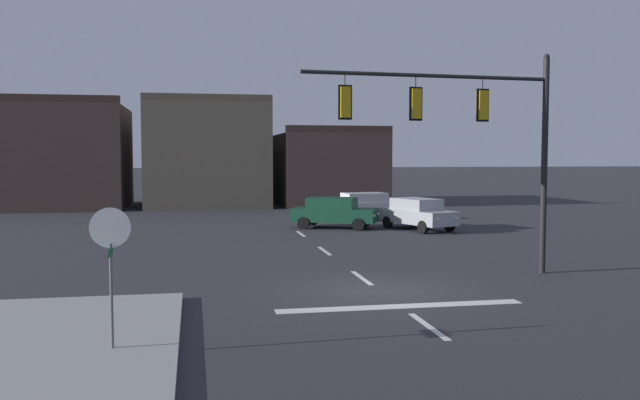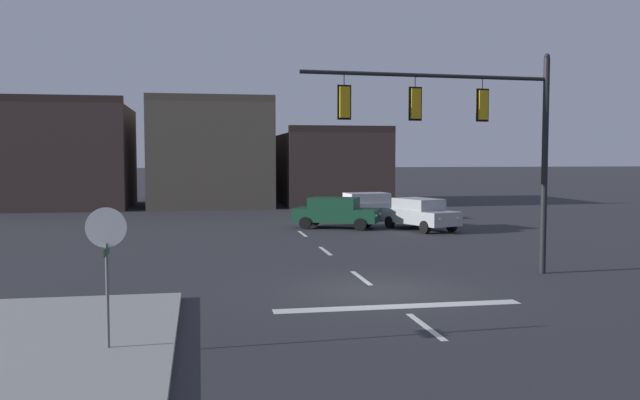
{
  "view_description": "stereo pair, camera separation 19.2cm",
  "coord_description": "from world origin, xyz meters",
  "views": [
    {
      "loc": [
        -5.12,
        -17.92,
        3.8
      ],
      "look_at": [
        -0.88,
        4.37,
        2.29
      ],
      "focal_mm": 37.39,
      "sensor_mm": 36.0,
      "label": 1
    },
    {
      "loc": [
        -4.93,
        -17.96,
        3.8
      ],
      "look_at": [
        -0.88,
        4.37,
        2.29
      ],
      "focal_mm": 37.39,
      "sensor_mm": 36.0,
      "label": 2
    }
  ],
  "objects": [
    {
      "name": "car_lot_farside",
      "position": [
        6.19,
        14.63,
        0.86
      ],
      "size": [
        3.19,
        4.75,
        1.61
      ],
      "color": "#9EA0A5",
      "rests_on": "ground"
    },
    {
      "name": "lane_centreline",
      "position": [
        0.0,
        2.0,
        0.0
      ],
      "size": [
        0.16,
        26.4,
        0.01
      ],
      "color": "silver",
      "rests_on": "ground"
    },
    {
      "name": "building_row",
      "position": [
        -6.33,
        34.19,
        3.51
      ],
      "size": [
        30.48,
        11.52,
        8.08
      ],
      "color": "#473833",
      "rests_on": "ground"
    },
    {
      "name": "car_lot_middle",
      "position": [
        2.11,
        16.17,
        0.86
      ],
      "size": [
        4.75,
        3.53,
        1.61
      ],
      "color": "#143D28",
      "rests_on": "ground"
    },
    {
      "name": "sidewalk_near_corner",
      "position": [
        -7.94,
        -4.0,
        0.07
      ],
      "size": [
        5.0,
        8.0,
        0.15
      ],
      "primitive_type": "cube",
      "color": "gray",
      "rests_on": "ground"
    },
    {
      "name": "ground_plane",
      "position": [
        0.0,
        0.0,
        0.0
      ],
      "size": [
        400.0,
        400.0,
        0.0
      ],
      "primitive_type": "plane",
      "color": "#2B2B30"
    },
    {
      "name": "signal_mast_near_side",
      "position": [
        3.38,
        1.61,
        4.77
      ],
      "size": [
        8.13,
        0.7,
        7.04
      ],
      "color": "black",
      "rests_on": "ground"
    },
    {
      "name": "stop_sign",
      "position": [
        -6.67,
        -4.95,
        2.14
      ],
      "size": [
        0.76,
        0.64,
        2.83
      ],
      "color": "#56565B",
      "rests_on": "ground"
    },
    {
      "name": "stop_bar_paint",
      "position": [
        0.0,
        -2.0,
        0.0
      ],
      "size": [
        6.4,
        0.5,
        0.01
      ],
      "primitive_type": "cube",
      "color": "silver",
      "rests_on": "ground"
    },
    {
      "name": "car_lot_nearside",
      "position": [
        4.71,
        20.23,
        0.86
      ],
      "size": [
        4.61,
        2.35,
        1.61
      ],
      "color": "silver",
      "rests_on": "ground"
    }
  ]
}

